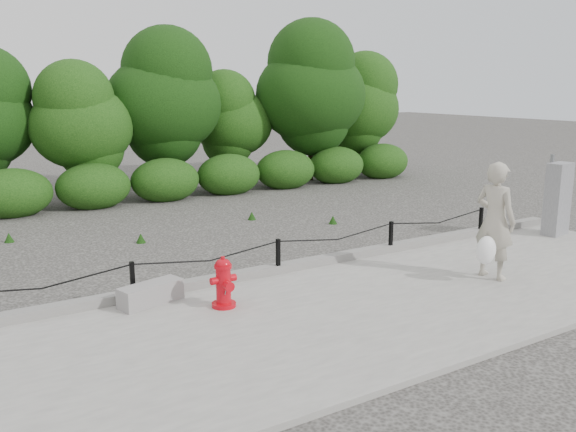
{
  "coord_description": "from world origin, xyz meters",
  "views": [
    {
      "loc": [
        -5.1,
        -8.44,
        3.22
      ],
      "look_at": [
        0.32,
        0.2,
        1.0
      ],
      "focal_mm": 38.0,
      "sensor_mm": 36.0,
      "label": 1
    }
  ],
  "objects_px": {
    "fire_hydrant": "(224,283)",
    "pedestrian": "(494,222)",
    "utility_cabinet": "(557,199)",
    "concrete_block": "(151,294)"
  },
  "relations": [
    {
      "from": "fire_hydrant",
      "to": "pedestrian",
      "type": "relative_size",
      "value": 0.39
    },
    {
      "from": "fire_hydrant",
      "to": "utility_cabinet",
      "type": "distance_m",
      "value": 7.89
    },
    {
      "from": "fire_hydrant",
      "to": "utility_cabinet",
      "type": "bearing_deg",
      "value": 0.37
    },
    {
      "from": "pedestrian",
      "to": "fire_hydrant",
      "type": "bearing_deg",
      "value": 68.27
    },
    {
      "from": "concrete_block",
      "to": "pedestrian",
      "type": "bearing_deg",
      "value": -19.28
    },
    {
      "from": "pedestrian",
      "to": "utility_cabinet",
      "type": "distance_m",
      "value": 3.76
    },
    {
      "from": "fire_hydrant",
      "to": "pedestrian",
      "type": "height_order",
      "value": "pedestrian"
    },
    {
      "from": "pedestrian",
      "to": "utility_cabinet",
      "type": "bearing_deg",
      "value": -77.31
    },
    {
      "from": "concrete_block",
      "to": "utility_cabinet",
      "type": "relative_size",
      "value": 0.56
    },
    {
      "from": "pedestrian",
      "to": "concrete_block",
      "type": "distance_m",
      "value": 5.55
    }
  ]
}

